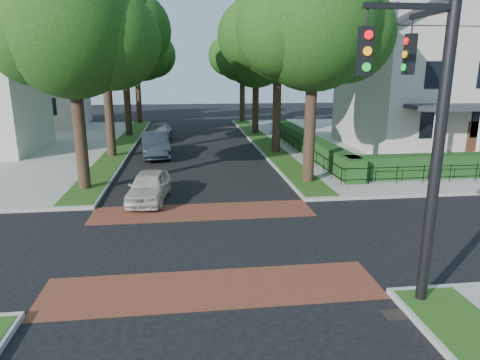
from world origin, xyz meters
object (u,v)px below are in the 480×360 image
traffic_signal (429,114)px  parked_car_front (149,186)px  parked_car_middle (155,145)px  parked_car_rear (159,133)px

traffic_signal → parked_car_front: bearing=127.2°
traffic_signal → parked_car_front: size_ratio=2.05×
parked_car_front → parked_car_middle: parked_car_middle is taller
parked_car_front → parked_car_rear: (-0.50, 16.77, -0.00)m
parked_car_middle → parked_car_rear: (-0.12, 6.75, -0.14)m
parked_car_middle → traffic_signal: bearing=-75.6°
traffic_signal → parked_car_middle: size_ratio=1.63×
parked_car_middle → parked_car_rear: size_ratio=1.07×
traffic_signal → parked_car_rear: (-7.69, 26.23, -4.04)m
traffic_signal → parked_car_rear: 27.63m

